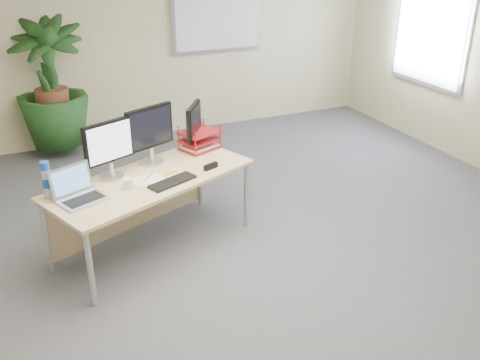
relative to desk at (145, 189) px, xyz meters
name	(u,v)px	position (x,y,z in m)	size (l,w,h in m)	color
floor	(263,296)	(0.61, -1.15, -0.55)	(8.00, 8.00, 0.00)	#494A4F
back_wall	(131,38)	(0.61, 2.85, 0.80)	(7.00, 0.04, 2.70)	#BFB687
whiteboard	(217,17)	(1.81, 2.82, 1.00)	(1.30, 0.04, 0.95)	#B4B3B8
window	(432,24)	(4.08, 1.15, 1.00)	(0.04, 1.30, 1.55)	#B4B3B8
desk	(145,189)	(0.00, 0.00, 0.00)	(1.96, 1.40, 0.69)	tan
floor_plant	(53,98)	(-0.48, 2.55, 0.20)	(0.84, 0.84, 1.50)	#173513
monitor_left	(109,146)	(-0.27, 0.04, 0.44)	(0.44, 0.21, 0.51)	silver
monitor_right	(150,132)	(0.13, 0.21, 0.45)	(0.46, 0.22, 0.53)	silver
monitor_dark	(194,124)	(0.61, 0.38, 0.40)	(0.25, 0.35, 0.45)	silver
laptop	(78,192)	(-0.59, -0.25, 0.21)	(0.44, 0.42, 0.25)	#B7B7BC
keyboard	(172,182)	(0.18, -0.27, 0.16)	(0.43, 0.14, 0.02)	black
coffee_mug	(128,184)	(-0.19, -0.23, 0.19)	(0.11, 0.08, 0.09)	white
spiral_notebook	(148,180)	(0.00, -0.14, 0.15)	(0.26, 0.20, 0.01)	white
orange_pen	(148,177)	(0.01, -0.10, 0.16)	(0.01, 0.01, 0.15)	#DF5B18
yellow_highlighter	(172,172)	(0.24, -0.07, 0.15)	(0.02, 0.02, 0.13)	yellow
water_bottle	(47,181)	(-0.80, -0.13, 0.29)	(0.08, 0.08, 0.31)	silver
letter_tray	(200,141)	(0.66, 0.37, 0.22)	(0.43, 0.39, 0.17)	maroon
stapler	(211,166)	(0.58, -0.12, 0.17)	(0.14, 0.04, 0.05)	black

